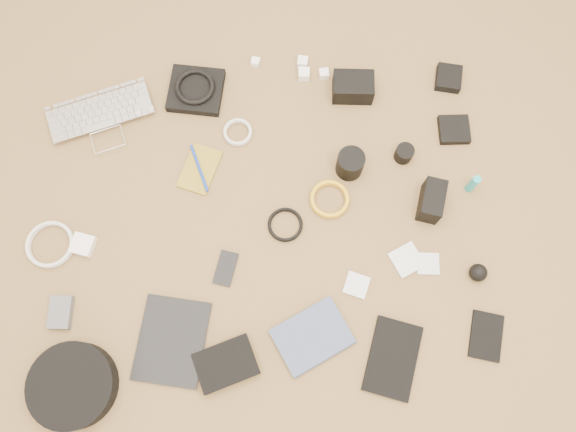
{
  "coord_description": "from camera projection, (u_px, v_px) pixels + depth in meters",
  "views": [
    {
      "loc": [
        0.02,
        -0.44,
        1.58
      ],
      "look_at": [
        0.06,
        0.02,
        0.02
      ],
      "focal_mm": 35.0,
      "sensor_mm": 36.0,
      "label": 1
    }
  ],
  "objects": [
    {
      "name": "laptop",
      "position": [
        104.0,
        124.0,
        1.71
      ],
      "size": [
        0.36,
        0.29,
        0.03
      ],
      "primitive_type": "imported",
      "rotation": [
        0.0,
        0.0,
        0.25
      ],
      "color": "silver",
      "rests_on": "ground"
    },
    {
      "name": "headphone_pouch",
      "position": [
        196.0,
        90.0,
        1.74
      ],
      "size": [
        0.19,
        0.18,
        0.03
      ],
      "primitive_type": "cube",
      "rotation": [
        0.0,
        0.0,
        -0.21
      ],
      "color": "black",
      "rests_on": "ground"
    },
    {
      "name": "headphones",
      "position": [
        195.0,
        87.0,
        1.72
      ],
      "size": [
        0.15,
        0.15,
        0.02
      ],
      "primitive_type": "torus",
      "rotation": [
        0.0,
        0.0,
        -0.22
      ],
      "color": "black",
      "rests_on": "headphone_pouch"
    },
    {
      "name": "charger_a",
      "position": [
        255.0,
        62.0,
        1.77
      ],
      "size": [
        0.03,
        0.03,
        0.02
      ],
      "primitive_type": "cube",
      "rotation": [
        0.0,
        0.0,
        -0.33
      ],
      "color": "white",
      "rests_on": "ground"
    },
    {
      "name": "charger_b",
      "position": [
        303.0,
        62.0,
        1.77
      ],
      "size": [
        0.04,
        0.04,
        0.03
      ],
      "primitive_type": "cube",
      "rotation": [
        0.0,
        0.0,
        -0.22
      ],
      "color": "white",
      "rests_on": "ground"
    },
    {
      "name": "charger_c",
      "position": [
        324.0,
        74.0,
        1.76
      ],
      "size": [
        0.03,
        0.03,
        0.03
      ],
      "primitive_type": "cube",
      "rotation": [
        0.0,
        0.0,
        0.02
      ],
      "color": "white",
      "rests_on": "ground"
    },
    {
      "name": "charger_d",
      "position": [
        304.0,
        74.0,
        1.76
      ],
      "size": [
        0.04,
        0.04,
        0.03
      ],
      "primitive_type": "cube",
      "rotation": [
        0.0,
        0.0,
        -0.13
      ],
      "color": "white",
      "rests_on": "ground"
    },
    {
      "name": "dslr_camera",
      "position": [
        353.0,
        87.0,
        1.72
      ],
      "size": [
        0.13,
        0.1,
        0.07
      ],
      "primitive_type": "cube",
      "rotation": [
        0.0,
        0.0,
        -0.12
      ],
      "color": "black",
      "rests_on": "ground"
    },
    {
      "name": "lens_pouch",
      "position": [
        449.0,
        78.0,
        1.75
      ],
      "size": [
        0.1,
        0.1,
        0.03
      ],
      "primitive_type": "cube",
      "rotation": [
        0.0,
        0.0,
        -0.26
      ],
      "color": "black",
      "rests_on": "ground"
    },
    {
      "name": "notebook_olive",
      "position": [
        200.0,
        169.0,
        1.68
      ],
      "size": [
        0.15,
        0.17,
        0.01
      ],
      "primitive_type": "cube",
      "rotation": [
        0.0,
        0.0,
        -0.42
      ],
      "color": "olive",
      "rests_on": "ground"
    },
    {
      "name": "pen_blue",
      "position": [
        199.0,
        168.0,
        1.67
      ],
      "size": [
        0.05,
        0.15,
        0.01
      ],
      "primitive_type": "cylinder",
      "rotation": [
        1.57,
        0.0,
        0.27
      ],
      "color": "#1432A9",
      "rests_on": "notebook_olive"
    },
    {
      "name": "cable_white_a",
      "position": [
        238.0,
        133.0,
        1.71
      ],
      "size": [
        0.11,
        0.11,
        0.01
      ],
      "primitive_type": "torus",
      "rotation": [
        0.0,
        0.0,
        -0.28
      ],
      "color": "silver",
      "rests_on": "ground"
    },
    {
      "name": "lens_a",
      "position": [
        350.0,
        164.0,
        1.64
      ],
      "size": [
        0.11,
        0.11,
        0.09
      ],
      "primitive_type": "cylinder",
      "rotation": [
        0.0,
        0.0,
        0.39
      ],
      "color": "black",
      "rests_on": "ground"
    },
    {
      "name": "lens_b",
      "position": [
        404.0,
        154.0,
        1.67
      ],
      "size": [
        0.06,
        0.06,
        0.05
      ],
      "primitive_type": "cylinder",
      "rotation": [
        0.0,
        0.0,
        -0.2
      ],
      "color": "black",
      "rests_on": "ground"
    },
    {
      "name": "card_reader",
      "position": [
        454.0,
        130.0,
        1.71
      ],
      "size": [
        0.1,
        0.1,
        0.02
      ],
      "primitive_type": "cube",
      "rotation": [
        0.0,
        0.0,
        -0.07
      ],
      "color": "black",
      "rests_on": "ground"
    },
    {
      "name": "power_brick",
      "position": [
        83.0,
        245.0,
        1.61
      ],
      "size": [
        0.08,
        0.08,
        0.03
      ],
      "primitive_type": "cube",
      "rotation": [
        0.0,
        0.0,
        -0.35
      ],
      "color": "white",
      "rests_on": "ground"
    },
    {
      "name": "cable_white_b",
      "position": [
        51.0,
        245.0,
        1.61
      ],
      "size": [
        0.18,
        0.18,
        0.01
      ],
      "primitive_type": "torus",
      "rotation": [
        0.0,
        0.0,
        0.42
      ],
      "color": "silver",
      "rests_on": "ground"
    },
    {
      "name": "cable_black",
      "position": [
        285.0,
        225.0,
        1.63
      ],
      "size": [
        0.13,
        0.13,
        0.01
      ],
      "primitive_type": "torus",
      "rotation": [
        0.0,
        0.0,
        0.36
      ],
      "color": "black",
      "rests_on": "ground"
    },
    {
      "name": "cable_yellow",
      "position": [
        329.0,
        200.0,
        1.65
      ],
      "size": [
        0.13,
        0.13,
        0.01
      ],
      "primitive_type": "torus",
      "rotation": [
        0.0,
        0.0,
        0.09
      ],
      "color": "gold",
      "rests_on": "ground"
    },
    {
      "name": "flash",
      "position": [
        431.0,
        201.0,
        1.61
      ],
      "size": [
        0.09,
        0.13,
        0.08
      ],
      "primitive_type": "cube",
      "rotation": [
        0.0,
        0.0,
        -0.34
      ],
      "color": "black",
      "rests_on": "ground"
    },
    {
      "name": "lens_cleaner",
      "position": [
        473.0,
        184.0,
        1.63
      ],
      "size": [
        0.03,
        0.03,
        0.08
      ],
      "primitive_type": "cylinder",
      "rotation": [
        0.0,
        0.0,
        -0.18
      ],
      "color": "#1BA7B4",
      "rests_on": "ground"
    },
    {
      "name": "battery_charger",
      "position": [
        61.0,
        313.0,
        1.55
      ],
      "size": [
        0.07,
        0.1,
        0.03
      ],
      "primitive_type": "cube",
      "rotation": [
        0.0,
        0.0,
        -0.11
      ],
      "color": "#515156",
      "rests_on": "ground"
    },
    {
      "name": "tablet",
      "position": [
        172.0,
        341.0,
        1.54
      ],
      "size": [
        0.23,
        0.27,
        0.01
      ],
      "primitive_type": "cube",
      "rotation": [
        0.0,
        0.0,
        -0.24
      ],
      "color": "black",
      "rests_on": "ground"
    },
    {
      "name": "phone",
      "position": [
        226.0,
        268.0,
        1.59
      ],
      "size": [
        0.08,
        0.11,
        0.01
      ],
      "primitive_type": "cube",
      "rotation": [
        0.0,
        0.0,
        -0.33
      ],
      "color": "black",
      "rests_on": "ground"
    },
    {
      "name": "filter_case_left",
      "position": [
        357.0,
        285.0,
        1.58
      ],
      "size": [
        0.09,
        0.09,
        0.01
      ],
      "primitive_type": "cube",
      "rotation": [
        0.0,
        0.0,
        -0.43
      ],
      "color": "silver",
      "rests_on": "ground"
    },
    {
      "name": "filter_case_mid",
      "position": [
        407.0,
        260.0,
        1.6
      ],
      "size": [
        0.11,
        0.11,
        0.01
      ],
      "primitive_type": "cube",
      "rotation": [
        0.0,
        0.0,
        0.4
      ],
      "color": "silver",
      "rests_on": "ground"
    },
    {
      "name": "filter_case_right",
      "position": [
        428.0,
        264.0,
        1.6
      ],
      "size": [
        0.07,
        0.07,
        0.01
      ],
      "primitive_type": "cube",
      "rotation": [
        0.0,
        0.0,
        -0.13
      ],
      "color": "silver",
      "rests_on": "ground"
    },
    {
      "name": "air_blower",
      "position": [
        478.0,
        273.0,
        1.57
      ],
      "size": [
        0.06,
        0.06,
        0.05
      ],
      "primitive_type": "sphere",
      "rotation": [
        0.0,
        0.0,
        0.31
      ],
      "color": "black",
      "rests_on": "ground"
    },
    {
      "name": "headphone_case",
      "position": [
        73.0,
        385.0,
        1.48
      ],
      "size": [
        0.29,
        0.29,
        0.06
      ],
      "primitive_type": "cylinder",
      "rotation": [
        0.0,
        0.0,
        -0.36
      ],
      "color": "black",
      "rests_on": "ground"
    },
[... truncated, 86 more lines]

